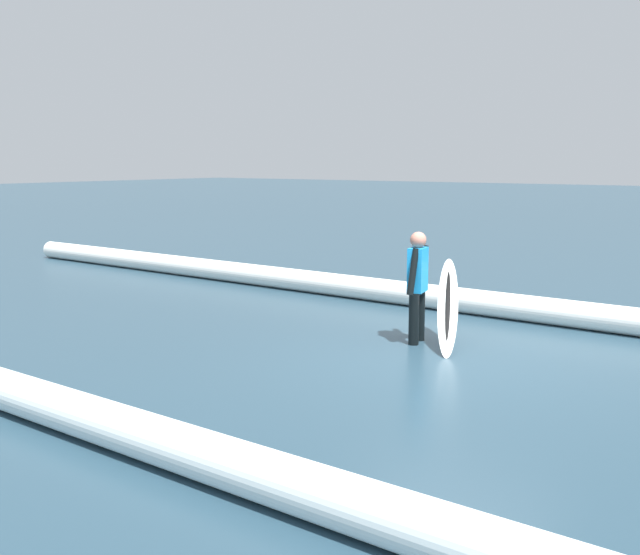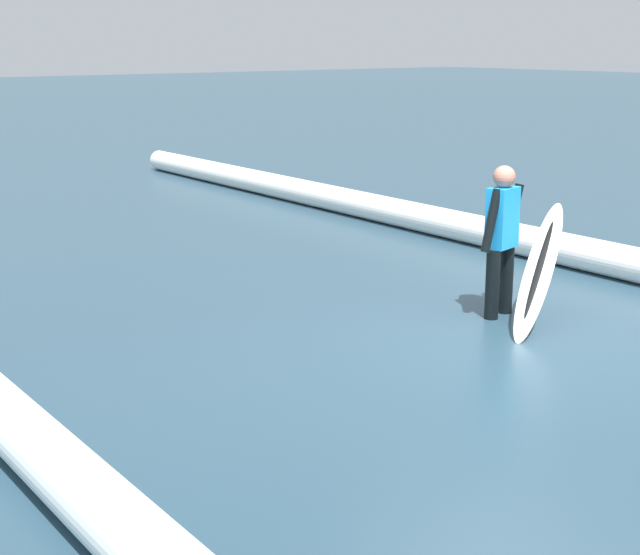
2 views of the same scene
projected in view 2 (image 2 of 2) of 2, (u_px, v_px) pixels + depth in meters
ground_plane at (517, 348)px, 8.64m from camera, size 134.71×134.71×0.00m
surfer at (502, 233)px, 9.46m from camera, size 0.27×0.66×1.51m
surfboard at (539, 269)px, 9.27m from camera, size 0.90×1.44×1.11m
wave_crest_foreground at (562, 249)px, 11.80m from camera, size 22.18×1.37×0.41m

